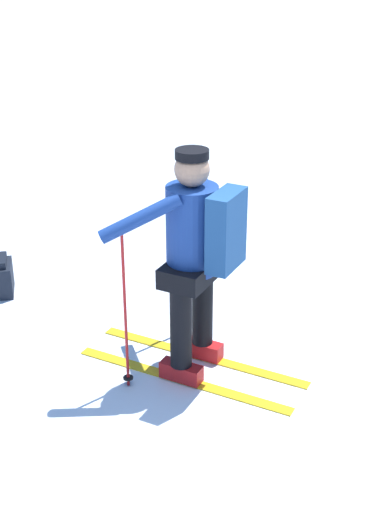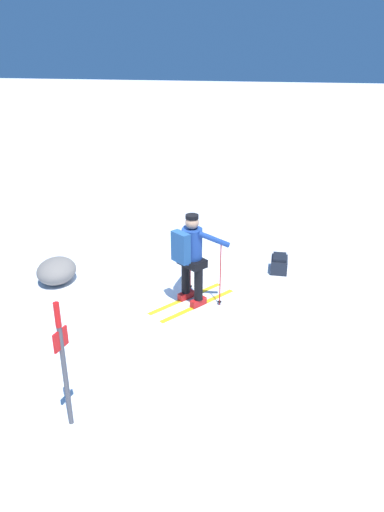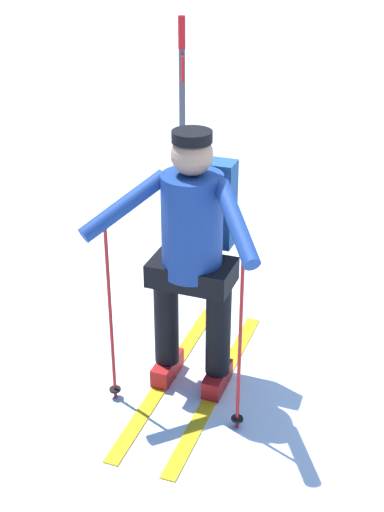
# 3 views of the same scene
# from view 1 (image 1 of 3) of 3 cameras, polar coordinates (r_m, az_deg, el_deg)

# --- Properties ---
(ground_plane) EXTENTS (80.00, 80.00, 0.00)m
(ground_plane) POSITION_cam_1_polar(r_m,az_deg,el_deg) (4.59, 0.33, -14.31)
(ground_plane) COLOR white
(skier) EXTENTS (1.53, 1.39, 1.63)m
(skier) POSITION_cam_1_polar(r_m,az_deg,el_deg) (4.74, 0.25, 0.41)
(skier) COLOR gold
(skier) RESTS_ON ground_plane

